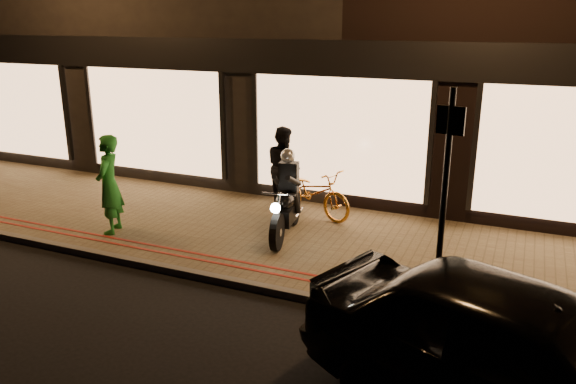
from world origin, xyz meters
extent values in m
plane|color=black|center=(0.00, 0.00, 0.00)|extent=(90.00, 90.00, 0.00)
cube|color=brown|center=(0.00, 2.00, 0.06)|extent=(50.00, 4.00, 0.12)
cube|color=#59544C|center=(0.00, 0.05, 0.06)|extent=(50.00, 0.14, 0.12)
cube|color=maroon|center=(0.00, 0.45, 0.12)|extent=(50.00, 0.06, 0.01)
cube|color=maroon|center=(0.00, 0.65, 0.12)|extent=(50.00, 0.06, 0.01)
cube|color=black|center=(-6.00, 9.00, 4.25)|extent=(12.00, 10.00, 8.50)
cube|color=black|center=(0.00, 3.95, 3.15)|extent=(48.00, 0.12, 0.70)
cube|color=#FCBA7E|center=(-9.00, 3.94, 1.61)|extent=(3.60, 0.06, 2.38)
cube|color=#FCBA7E|center=(-4.50, 3.94, 1.61)|extent=(3.60, 0.06, 2.38)
cube|color=#FCBA7E|center=(0.00, 3.94, 1.61)|extent=(3.60, 0.06, 2.38)
cylinder|color=black|center=(-0.18, 1.34, 0.44)|extent=(0.23, 0.65, 0.64)
cylinder|color=black|center=(-0.41, 2.62, 0.44)|extent=(0.23, 0.65, 0.64)
cylinder|color=silver|center=(-0.18, 1.34, 0.44)|extent=(0.16, 0.16, 0.14)
cylinder|color=silver|center=(-0.41, 2.62, 0.44)|extent=(0.16, 0.16, 0.14)
cube|color=black|center=(-0.31, 2.03, 0.52)|extent=(0.38, 0.73, 0.30)
ellipsoid|color=black|center=(-0.28, 1.90, 0.82)|extent=(0.41, 0.55, 0.29)
cube|color=black|center=(-0.36, 2.33, 0.82)|extent=(0.31, 0.58, 0.09)
cylinder|color=silver|center=(-0.21, 1.49, 1.07)|extent=(0.60, 0.14, 0.03)
cylinder|color=silver|center=(-0.19, 1.39, 0.74)|extent=(0.11, 0.33, 0.71)
sphere|color=white|center=(-0.17, 1.26, 0.90)|extent=(0.20, 0.20, 0.17)
cylinder|color=silver|center=(-0.27, 2.50, 0.40)|extent=(0.17, 0.55, 0.07)
cube|color=black|center=(-0.34, 2.20, 1.17)|extent=(0.37, 0.28, 0.55)
sphere|color=#B9BCC0|center=(-0.33, 2.14, 1.58)|extent=(0.30, 0.30, 0.26)
cylinder|color=black|center=(-0.44, 1.86, 1.20)|extent=(0.27, 0.60, 0.34)
cylinder|color=black|center=(-0.12, 1.91, 1.20)|extent=(0.11, 0.60, 0.34)
cylinder|color=black|center=(-0.47, 2.14, 0.72)|extent=(0.23, 0.29, 0.46)
cylinder|color=black|center=(-0.19, 2.19, 0.72)|extent=(0.16, 0.28, 0.46)
cylinder|color=black|center=(2.64, 0.25, 1.62)|extent=(0.09, 0.09, 3.00)
cube|color=black|center=(2.64, 0.25, 2.72)|extent=(0.35, 0.10, 0.35)
imported|color=#C17822|center=(-0.26, 3.22, 0.61)|extent=(1.97, 1.23, 0.98)
imported|color=#217F27|center=(-3.32, 0.91, 1.03)|extent=(0.64, 0.77, 1.82)
imported|color=black|center=(-1.07, 3.63, 0.96)|extent=(1.03, 1.01, 1.67)
imported|color=black|center=(3.73, -1.54, 0.77)|extent=(4.89, 3.27, 1.55)
camera|label=1|loc=(3.51, -6.71, 3.90)|focal=35.00mm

